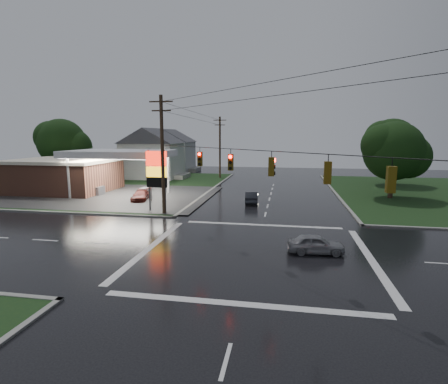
% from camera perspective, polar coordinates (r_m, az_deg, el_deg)
% --- Properties ---
extents(ground, '(120.00, 120.00, 0.00)m').
position_cam_1_polar(ground, '(22.72, 5.11, -9.81)').
color(ground, black).
rests_on(ground, ground).
extents(grass_nw, '(36.00, 36.00, 0.08)m').
position_cam_1_polar(grass_nw, '(55.43, -20.11, 1.08)').
color(grass_nw, '#173216').
rests_on(grass_nw, ground).
extents(gas_station, '(26.20, 18.00, 5.60)m').
position_cam_1_polar(gas_station, '(49.66, -23.57, 2.89)').
color(gas_station, '#2D2D2D').
rests_on(gas_station, ground).
extents(pylon_sign, '(2.00, 0.35, 6.00)m').
position_cam_1_polar(pylon_sign, '(34.35, -10.94, 3.43)').
color(pylon_sign, '#59595E').
rests_on(pylon_sign, ground).
extents(utility_pole_nw, '(2.20, 0.32, 11.00)m').
position_cam_1_polar(utility_pole_nw, '(32.93, -10.02, 6.20)').
color(utility_pole_nw, '#382619').
rests_on(utility_pole_nw, ground).
extents(utility_pole_n, '(2.20, 0.32, 10.50)m').
position_cam_1_polar(utility_pole_n, '(60.49, -0.67, 7.45)').
color(utility_pole_n, '#382619').
rests_on(utility_pole_n, ground).
extents(traffic_signals, '(26.87, 26.87, 1.47)m').
position_cam_1_polar(traffic_signals, '(21.47, 5.40, 6.74)').
color(traffic_signals, black).
rests_on(traffic_signals, ground).
extents(house_near, '(11.05, 8.48, 8.60)m').
position_cam_1_polar(house_near, '(61.81, -11.58, 6.32)').
color(house_near, silver).
rests_on(house_near, ground).
extents(house_far, '(11.05, 8.48, 8.60)m').
position_cam_1_polar(house_far, '(73.40, -8.85, 6.84)').
color(house_far, silver).
rests_on(house_far, ground).
extents(tree_nw_behind, '(8.93, 7.60, 10.00)m').
position_cam_1_polar(tree_nw_behind, '(62.54, -24.85, 7.31)').
color(tree_nw_behind, black).
rests_on(tree_nw_behind, ground).
extents(tree_ne_near, '(7.99, 6.80, 8.98)m').
position_cam_1_polar(tree_ne_near, '(45.15, 26.12, 6.00)').
color(tree_ne_near, black).
rests_on(tree_ne_near, ground).
extents(tree_ne_far, '(8.46, 7.20, 9.80)m').
position_cam_1_polar(tree_ne_far, '(57.49, 25.80, 7.15)').
color(tree_ne_far, black).
rests_on(tree_ne_far, ground).
extents(car_north, '(1.67, 3.98, 1.28)m').
position_cam_1_polar(car_north, '(38.60, 4.54, -0.85)').
color(car_north, '#22252B').
rests_on(car_north, ground).
extents(car_crossing, '(3.66, 1.68, 1.22)m').
position_cam_1_polar(car_crossing, '(23.07, 14.73, -8.20)').
color(car_crossing, gray).
rests_on(car_crossing, ground).
extents(car_pump, '(2.39, 4.26, 1.17)m').
position_cam_1_polar(car_pump, '(41.05, -13.46, -0.55)').
color(car_pump, '#4F1712').
rests_on(car_pump, ground).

